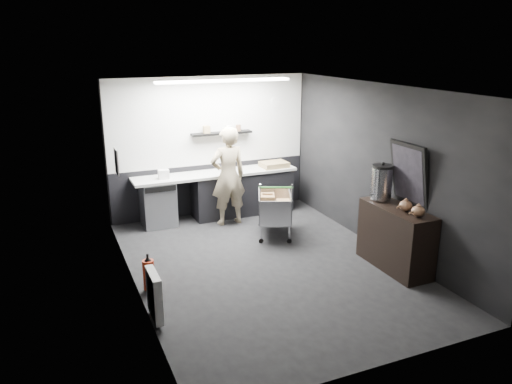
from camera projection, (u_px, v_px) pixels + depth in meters
name	position (u px, v px, depth m)	size (l,w,h in m)	color
floor	(268.00, 265.00, 7.73)	(5.50, 5.50, 0.00)	black
ceiling	(269.00, 88.00, 6.94)	(5.50, 5.50, 0.00)	silver
wall_back	(210.00, 146.00, 9.75)	(5.50, 5.50, 0.00)	black
wall_front	(384.00, 251.00, 4.92)	(5.50, 5.50, 0.00)	black
wall_left	(131.00, 198.00, 6.58)	(5.50, 5.50, 0.00)	black
wall_right	(380.00, 168.00, 8.09)	(5.50, 5.50, 0.00)	black
kitchen_wall_panel	(210.00, 121.00, 9.59)	(3.95, 0.02, 1.70)	silver
dado_panel	(211.00, 188.00, 9.98)	(3.95, 0.02, 1.00)	black
floating_shelf	(222.00, 133.00, 9.64)	(1.20, 0.22, 0.04)	black
wall_clock	(276.00, 102.00, 10.02)	(0.20, 0.20, 0.03)	white
poster	(116.00, 162.00, 7.67)	(0.02, 0.30, 0.40)	silver
poster_red_band	(116.00, 157.00, 7.66)	(0.01, 0.22, 0.10)	red
radiator	(154.00, 295.00, 6.11)	(0.10, 0.50, 0.60)	white
ceiling_strip	(224.00, 81.00, 8.58)	(2.40, 0.20, 0.04)	white
prep_counter	(223.00, 194.00, 9.77)	(3.20, 0.61, 0.90)	black
person	(228.00, 176.00, 9.22)	(0.68, 0.44, 1.86)	beige
shopping_cart	(274.00, 208.00, 8.80)	(0.90, 1.15, 1.04)	silver
sideboard	(395.00, 229.00, 7.52)	(0.55, 1.28, 1.92)	black
fire_extinguisher	(149.00, 274.00, 6.88)	(0.16, 0.16, 0.53)	#AB240B
cardboard_box	(274.00, 165.00, 9.99)	(0.52, 0.39, 0.10)	#967C50
pink_tub	(226.00, 167.00, 9.65)	(0.17, 0.17, 0.17)	silver
white_container	(164.00, 174.00, 9.14)	(0.19, 0.15, 0.17)	white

